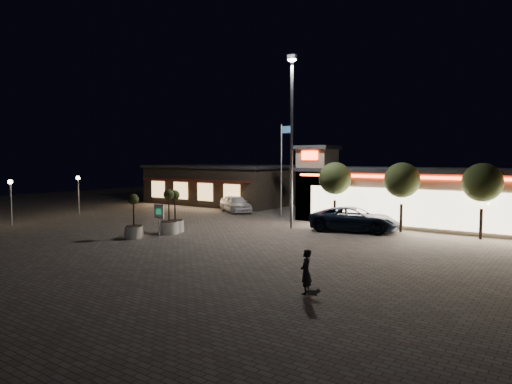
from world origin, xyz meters
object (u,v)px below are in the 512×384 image
Objects in this scene: white_sedan at (236,203)px; planter_mid at (134,225)px; planter_left at (169,220)px; pickup_truck at (354,219)px; pedestrian at (306,272)px; valet_sign at (159,214)px.

planter_mid is at bearing -134.49° from white_sedan.
white_sedan is at bearing 108.02° from planter_left.
planter_left is (4.05, -12.45, 0.12)m from white_sedan.
pickup_truck reaches higher than white_sedan.
pedestrian is (18.19, -19.07, 0.03)m from white_sedan.
planter_left reaches higher than pedestrian.
planter_left is at bearing -129.57° from white_sedan.
pedestrian reaches higher than white_sedan.
planter_left is 1.35m from valet_sign.
planter_mid is at bearing 122.10° from pickup_truck.
planter_mid reaches higher than white_sedan.
pickup_truck is 14.35m from white_sedan.
pickup_truck is 3.61× the size of pedestrian.
white_sedan is 2.84× the size of pedestrian.
planter_mid is at bearing -124.90° from valet_sign.
planter_mid reaches higher than pedestrian.
planter_left is (-14.14, 6.62, 0.09)m from pedestrian.
valet_sign reaches higher than pedestrian.
planter_left is at bearing 116.24° from pickup_truck.
planter_mid is at bearing -115.28° from pedestrian.
white_sedan is 13.09m from planter_left.
white_sedan is (-13.72, 4.20, -0.03)m from pickup_truck.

